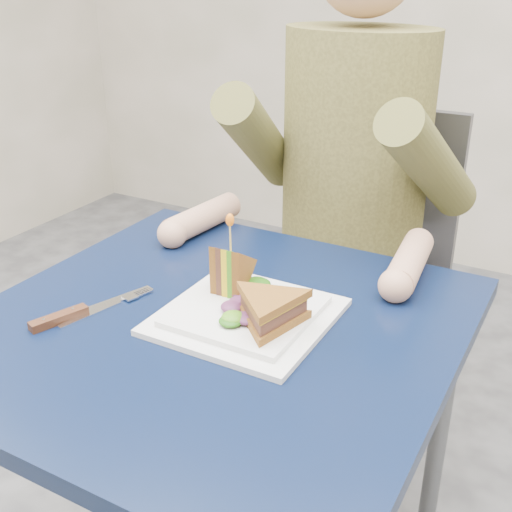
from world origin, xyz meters
The scene contains 12 objects.
table centered at (0.00, 0.00, 0.65)m, with size 0.75×0.75×0.73m.
chair centered at (0.00, 0.70, 0.54)m, with size 0.42×0.40×0.93m.
diner centered at (0.00, 0.59, 0.91)m, with size 0.54×0.59×0.74m.
plate centered at (0.04, 0.03, 0.74)m, with size 0.26×0.26×0.02m.
sandwich_flat centered at (0.10, 0.00, 0.78)m, with size 0.20×0.20×0.05m.
sandwich_upright centered at (-0.01, 0.07, 0.78)m, with size 0.08×0.12×0.12m.
fork centered at (-0.18, -0.06, 0.73)m, with size 0.06×0.18×0.01m.
knife centered at (-0.21, -0.11, 0.74)m, with size 0.09×0.22×0.02m.
toothpick centered at (-0.01, 0.07, 0.85)m, with size 0.00×0.00×0.06m, color tan.
toothpick_frill centered at (-0.01, 0.07, 0.88)m, with size 0.01×0.01×0.02m, color orange.
lettuce_spill centered at (0.05, 0.04, 0.76)m, with size 0.15×0.13×0.02m, color #337A14, non-canonical shape.
onion_ring centered at (0.06, 0.03, 0.77)m, with size 0.04×0.04×0.01m, color #9E4C7A.
Camera 1 is at (0.49, -0.75, 1.26)m, focal length 45.00 mm.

